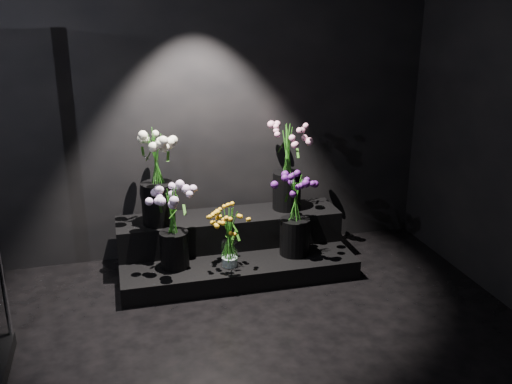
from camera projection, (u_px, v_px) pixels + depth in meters
name	position (u px, v px, depth m)	size (l,w,h in m)	color
wall_back	(199.00, 95.00, 4.70)	(4.00, 4.00, 0.00)	black
display_riser	(233.00, 246.00, 4.79)	(1.88, 0.84, 0.42)	black
bouquet_orange_bells	(229.00, 237.00, 4.40)	(0.33, 0.33, 0.48)	white
bouquet_lilac	(173.00, 222.00, 4.35)	(0.43, 0.43, 0.65)	black
bouquet_purple	(295.00, 211.00, 4.58)	(0.32, 0.32, 0.70)	black
bouquet_cream_roses	(156.00, 171.00, 4.50)	(0.40, 0.40, 0.79)	black
bouquet_pink_roses	(287.00, 162.00, 4.83)	(0.40, 0.40, 0.75)	black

